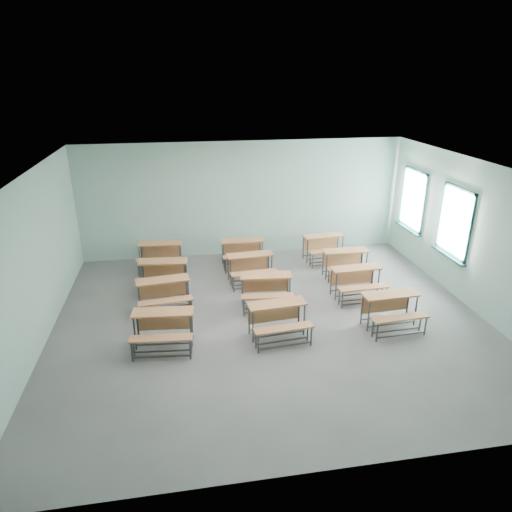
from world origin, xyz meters
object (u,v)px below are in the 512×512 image
at_px(desk_unit_r0c0, 163,325).
at_px(desk_unit_r2c0, 163,271).
at_px(desk_unit_r1c0, 164,291).
at_px(desk_unit_r3c1, 243,249).
at_px(desk_unit_r1c1, 266,286).
at_px(desk_unit_r0c1, 278,316).
at_px(desk_unit_r3c2, 325,244).
at_px(desk_unit_r2c1, 251,264).
at_px(desk_unit_r1c2, 357,278).
at_px(desk_unit_r0c2, 392,306).
at_px(desk_unit_r2c2, 346,260).
at_px(desk_unit_r3c0, 160,252).

height_order(desk_unit_r0c0, desk_unit_r2c0, same).
height_order(desk_unit_r1c0, desk_unit_r3c1, same).
bearing_deg(desk_unit_r1c1, desk_unit_r2c0, 157.30).
distance_m(desk_unit_r0c1, desk_unit_r3c2, 4.26).
relative_size(desk_unit_r0c0, desk_unit_r2c1, 1.01).
relative_size(desk_unit_r2c0, desk_unit_r3c1, 1.07).
relative_size(desk_unit_r1c0, desk_unit_r1c1, 1.01).
relative_size(desk_unit_r0c1, desk_unit_r1c2, 1.02).
distance_m(desk_unit_r0c1, desk_unit_r1c0, 2.68).
height_order(desk_unit_r0c0, desk_unit_r3c1, same).
distance_m(desk_unit_r0c0, desk_unit_r3c1, 4.20).
distance_m(desk_unit_r0c2, desk_unit_r3c2, 3.71).
height_order(desk_unit_r0c2, desk_unit_r2c0, same).
bearing_deg(desk_unit_r0c2, desk_unit_r1c1, 146.73).
height_order(desk_unit_r0c2, desk_unit_r2c1, same).
bearing_deg(desk_unit_r2c2, desk_unit_r3c0, 164.71).
height_order(desk_unit_r2c0, desk_unit_r3c1, same).
xyz_separation_m(desk_unit_r1c1, desk_unit_r1c2, (2.14, 0.05, 0.00)).
distance_m(desk_unit_r0c0, desk_unit_r1c0, 1.46).
distance_m(desk_unit_r0c1, desk_unit_r0c2, 2.36).
relative_size(desk_unit_r1c0, desk_unit_r2c2, 1.06).
xyz_separation_m(desk_unit_r0c2, desk_unit_r3c1, (-2.53, 3.70, 0.00)).
xyz_separation_m(desk_unit_r0c1, desk_unit_r3c0, (-2.37, 3.84, 0.00)).
distance_m(desk_unit_r1c0, desk_unit_r3c0, 2.35).
relative_size(desk_unit_r2c1, desk_unit_r3c0, 1.01).
xyz_separation_m(desk_unit_r1c0, desk_unit_r3c0, (-0.14, 2.35, 0.00)).
xyz_separation_m(desk_unit_r0c2, desk_unit_r1c2, (-0.20, 1.40, 0.00)).
bearing_deg(desk_unit_r3c0, desk_unit_r1c1, -42.74).
relative_size(desk_unit_r2c0, desk_unit_r3c2, 1.01).
bearing_deg(desk_unit_r3c2, desk_unit_r2c0, -171.62).
bearing_deg(desk_unit_r0c1, desk_unit_r1c2, 27.64).
height_order(desk_unit_r2c0, desk_unit_r2c2, same).
bearing_deg(desk_unit_r1c0, desk_unit_r1c2, -7.75).
height_order(desk_unit_r1c0, desk_unit_r3c0, same).
bearing_deg(desk_unit_r1c2, desk_unit_r0c0, -165.52).
xyz_separation_m(desk_unit_r0c2, desk_unit_r2c1, (-2.49, 2.63, 0.00)).
height_order(desk_unit_r1c2, desk_unit_r2c2, same).
bearing_deg(desk_unit_r0c2, desk_unit_r3c1, 121.10).
height_order(desk_unit_r0c1, desk_unit_r3c0, same).
bearing_deg(desk_unit_r1c0, desk_unit_r3c2, 20.38).
distance_m(desk_unit_r0c0, desk_unit_r3c2, 5.68).
bearing_deg(desk_unit_r1c1, desk_unit_r0c0, -144.20).
bearing_deg(desk_unit_r0c1, desk_unit_r2c2, 41.99).
bearing_deg(desk_unit_r1c0, desk_unit_r3c1, 40.47).
bearing_deg(desk_unit_r1c1, desk_unit_r1c0, -178.27).
distance_m(desk_unit_r0c0, desk_unit_r2c0, 2.53).
bearing_deg(desk_unit_r3c0, desk_unit_r0c1, -54.89).
height_order(desk_unit_r0c0, desk_unit_r3c0, same).
bearing_deg(desk_unit_r2c1, desk_unit_r3c2, 21.25).
bearing_deg(desk_unit_r2c0, desk_unit_r1c2, -7.99).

